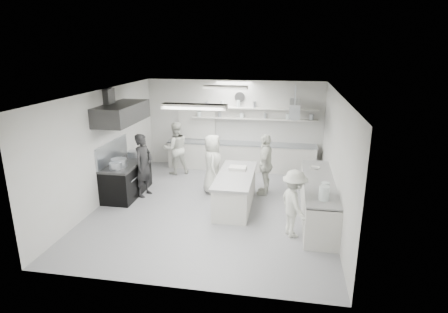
% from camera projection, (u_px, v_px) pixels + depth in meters
% --- Properties ---
extents(floor, '(6.00, 7.00, 0.02)m').
position_uv_depth(floor, '(214.00, 207.00, 9.84)').
color(floor, gray).
rests_on(floor, ground).
extents(ceiling, '(6.00, 7.00, 0.02)m').
position_uv_depth(ceiling, '(213.00, 92.00, 8.97)').
color(ceiling, silver).
rests_on(ceiling, wall_back).
extents(wall_back, '(6.00, 0.04, 3.00)m').
position_uv_depth(wall_back, '(234.00, 125.00, 12.71)').
color(wall_back, '#BCBCBC').
rests_on(wall_back, floor).
extents(wall_front, '(6.00, 0.04, 3.00)m').
position_uv_depth(wall_front, '(171.00, 209.00, 6.10)').
color(wall_front, '#BCBCBC').
rests_on(wall_front, floor).
extents(wall_left, '(0.04, 7.00, 3.00)m').
position_uv_depth(wall_left, '(103.00, 147.00, 9.90)').
color(wall_left, '#BCBCBC').
rests_on(wall_left, floor).
extents(wall_right, '(0.04, 7.00, 3.00)m').
position_uv_depth(wall_right, '(335.00, 158.00, 8.90)').
color(wall_right, '#BCBCBC').
rests_on(wall_right, floor).
extents(stove, '(0.80, 1.80, 0.90)m').
position_uv_depth(stove, '(127.00, 179.00, 10.52)').
color(stove, black).
rests_on(stove, floor).
extents(exhaust_hood, '(0.85, 2.00, 0.50)m').
position_uv_depth(exhaust_hood, '(121.00, 113.00, 9.97)').
color(exhaust_hood, '#343434').
rests_on(exhaust_hood, wall_left).
extents(back_counter, '(5.00, 0.60, 0.92)m').
position_uv_depth(back_counter, '(241.00, 156.00, 12.67)').
color(back_counter, silver).
rests_on(back_counter, floor).
extents(shelf_lower, '(4.20, 0.26, 0.04)m').
position_uv_depth(shelf_lower, '(254.00, 119.00, 12.40)').
color(shelf_lower, silver).
rests_on(shelf_lower, wall_back).
extents(shelf_upper, '(4.20, 0.26, 0.04)m').
position_uv_depth(shelf_upper, '(254.00, 108.00, 12.30)').
color(shelf_upper, silver).
rests_on(shelf_upper, wall_back).
extents(pass_through_window, '(1.30, 0.04, 1.00)m').
position_uv_depth(pass_through_window, '(197.00, 125.00, 12.92)').
color(pass_through_window, black).
rests_on(pass_through_window, wall_back).
extents(wall_clock, '(0.32, 0.05, 0.32)m').
position_uv_depth(wall_clock, '(240.00, 97.00, 12.36)').
color(wall_clock, silver).
rests_on(wall_clock, wall_back).
extents(right_counter, '(0.74, 3.30, 0.94)m').
position_uv_depth(right_counter, '(318.00, 200.00, 9.07)').
color(right_counter, silver).
rests_on(right_counter, floor).
extents(pot_rack, '(0.30, 1.60, 0.40)m').
position_uv_depth(pot_rack, '(294.00, 108.00, 11.11)').
color(pot_rack, '#A8AEB7').
rests_on(pot_rack, ceiling).
extents(light_fixture_front, '(1.30, 0.25, 0.10)m').
position_uv_depth(light_fixture_front, '(194.00, 106.00, 7.29)').
color(light_fixture_front, silver).
rests_on(light_fixture_front, ceiling).
extents(light_fixture_rear, '(1.30, 0.25, 0.10)m').
position_uv_depth(light_fixture_rear, '(225.00, 87.00, 10.69)').
color(light_fixture_rear, silver).
rests_on(light_fixture_rear, ceiling).
extents(prep_island, '(0.85, 2.27, 0.84)m').
position_uv_depth(prep_island, '(235.00, 191.00, 9.76)').
color(prep_island, silver).
rests_on(prep_island, floor).
extents(stove_pot, '(0.42, 0.42, 0.27)m').
position_uv_depth(stove_pot, '(119.00, 164.00, 9.98)').
color(stove_pot, '#A8AEB7').
rests_on(stove_pot, stove).
extents(cook_stove, '(0.57, 0.73, 1.79)m').
position_uv_depth(cook_stove, '(144.00, 165.00, 10.33)').
color(cook_stove, black).
rests_on(cook_stove, floor).
extents(cook_back, '(1.06, 0.99, 1.74)m').
position_uv_depth(cook_back, '(176.00, 148.00, 12.15)').
color(cook_back, silver).
rests_on(cook_back, floor).
extents(cook_island_left, '(0.69, 0.92, 1.70)m').
position_uv_depth(cook_island_left, '(213.00, 164.00, 10.59)').
color(cook_island_left, silver).
rests_on(cook_island_left, floor).
extents(cook_island_right, '(0.52, 1.06, 1.75)m').
position_uv_depth(cook_island_right, '(265.00, 164.00, 10.47)').
color(cook_island_right, silver).
rests_on(cook_island_right, floor).
extents(cook_right, '(0.93, 1.14, 1.53)m').
position_uv_depth(cook_right, '(294.00, 204.00, 8.12)').
color(cook_right, silver).
rests_on(cook_right, floor).
extents(bowl_island_a, '(0.23, 0.23, 0.06)m').
position_uv_depth(bowl_island_a, '(229.00, 171.00, 9.96)').
color(bowl_island_a, '#A8AEB7').
rests_on(bowl_island_a, prep_island).
extents(bowl_island_b, '(0.27, 0.27, 0.06)m').
position_uv_depth(bowl_island_b, '(231.00, 169.00, 10.12)').
color(bowl_island_b, silver).
rests_on(bowl_island_b, prep_island).
extents(bowl_right, '(0.32, 0.32, 0.07)m').
position_uv_depth(bowl_right, '(315.00, 168.00, 9.83)').
color(bowl_right, silver).
rests_on(bowl_right, right_counter).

